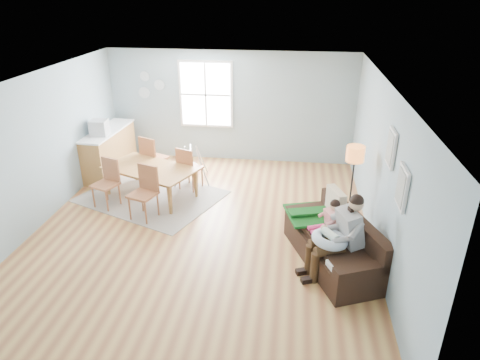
# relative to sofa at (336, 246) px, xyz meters

# --- Properties ---
(room) EXTENTS (8.40, 9.40, 3.90)m
(room) POSITION_rel_sofa_xyz_m (-2.33, 0.70, 2.13)
(room) COLOR #9F5E38
(window) EXTENTS (1.32, 0.08, 1.62)m
(window) POSITION_rel_sofa_xyz_m (-2.93, 4.16, 1.36)
(window) COLOR silver
(window) RESTS_ON room
(pictures) EXTENTS (0.05, 1.34, 0.74)m
(pictures) POSITION_rel_sofa_xyz_m (0.63, -0.35, 1.56)
(pictures) COLOR silver
(pictures) RESTS_ON room
(wall_plates) EXTENTS (0.67, 0.02, 0.66)m
(wall_plates) POSITION_rel_sofa_xyz_m (-4.34, 4.17, 1.54)
(wall_plates) COLOR #9BAEBA
(wall_plates) RESTS_ON room
(sofa) EXTENTS (1.58, 2.20, 0.82)m
(sofa) POSITION_rel_sofa_xyz_m (0.00, 0.00, 0.00)
(sofa) COLOR black
(sofa) RESTS_ON room
(green_throw) EXTENTS (1.12, 1.03, 0.04)m
(green_throw) POSITION_rel_sofa_xyz_m (-0.33, 0.59, 0.23)
(green_throw) COLOR #145817
(green_throw) RESTS_ON sofa
(beige_pillow) EXTENTS (0.31, 0.52, 0.50)m
(beige_pillow) POSITION_rel_sofa_xyz_m (-0.01, 0.57, 0.46)
(beige_pillow) COLOR beige
(beige_pillow) RESTS_ON sofa
(father) EXTENTS (1.01, 0.69, 1.33)m
(father) POSITION_rel_sofa_xyz_m (-0.01, -0.32, 0.42)
(father) COLOR gray
(father) RESTS_ON sofa
(nursing_pillow) EXTENTS (0.73, 0.72, 0.22)m
(nursing_pillow) POSITION_rel_sofa_xyz_m (-0.15, -0.38, 0.35)
(nursing_pillow) COLOR #CBE4FF
(nursing_pillow) RESTS_ON father
(infant) EXTENTS (0.28, 0.36, 0.14)m
(infant) POSITION_rel_sofa_xyz_m (-0.16, -0.34, 0.43)
(infant) COLOR silver
(infant) RESTS_ON nursing_pillow
(toddler) EXTENTS (0.55, 0.41, 0.81)m
(toddler) POSITION_rel_sofa_xyz_m (-0.14, 0.15, 0.40)
(toddler) COLOR silver
(toddler) RESTS_ON sofa
(floor_lamp) EXTENTS (0.31, 0.31, 1.56)m
(floor_lamp) POSITION_rel_sofa_xyz_m (0.31, 1.20, 1.00)
(floor_lamp) COLOR black
(floor_lamp) RESTS_ON room
(storage_cube) EXTENTS (0.56, 0.54, 0.49)m
(storage_cube) POSITION_rel_sofa_xyz_m (0.06, -0.78, -0.05)
(storage_cube) COLOR white
(storage_cube) RESTS_ON room
(rug) EXTENTS (3.28, 2.93, 0.01)m
(rug) POSITION_rel_sofa_xyz_m (-3.68, 1.84, -0.28)
(rug) COLOR gray
(rug) RESTS_ON room
(dining_table) EXTENTS (2.11, 1.67, 0.65)m
(dining_table) POSITION_rel_sofa_xyz_m (-3.68, 1.84, 0.04)
(dining_table) COLOR olive
(dining_table) RESTS_ON rug
(chair_sw) EXTENTS (0.57, 0.57, 0.98)m
(chair_sw) POSITION_rel_sofa_xyz_m (-4.38, 1.40, 0.27)
(chair_sw) COLOR #A15B37
(chair_sw) RESTS_ON rug
(chair_se) EXTENTS (0.59, 0.59, 1.02)m
(chair_se) POSITION_rel_sofa_xyz_m (-3.48, 1.04, 0.30)
(chair_se) COLOR #A15B37
(chair_se) RESTS_ON rug
(chair_nw) EXTENTS (0.63, 0.63, 1.06)m
(chair_nw) POSITION_rel_sofa_xyz_m (-3.88, 2.64, 0.32)
(chair_nw) COLOR #A15B37
(chair_nw) RESTS_ON rug
(chair_ne) EXTENTS (0.57, 0.57, 0.97)m
(chair_ne) POSITION_rel_sofa_xyz_m (-2.97, 2.27, 0.27)
(chair_ne) COLOR #A15B37
(chair_ne) RESTS_ON rug
(counter) EXTENTS (0.64, 1.88, 1.04)m
(counter) POSITION_rel_sofa_xyz_m (-5.03, 3.00, 0.24)
(counter) COLOR olive
(counter) RESTS_ON room
(monitor) EXTENTS (0.39, 0.37, 0.34)m
(monitor) POSITION_rel_sofa_xyz_m (-5.04, 2.65, 0.92)
(monitor) COLOR #B6B6BB
(monitor) RESTS_ON counter
(baby_swing) EXTENTS (0.93, 0.94, 0.79)m
(baby_swing) POSITION_rel_sofa_xyz_m (-3.02, 2.76, 0.07)
(baby_swing) COLOR #B6B6BB
(baby_swing) RESTS_ON room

